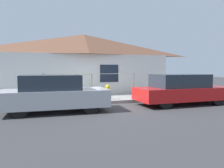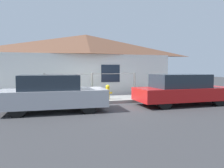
{
  "view_description": "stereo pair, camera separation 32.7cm",
  "coord_description": "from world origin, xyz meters",
  "px_view_note": "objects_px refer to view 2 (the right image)",
  "views": [
    {
      "loc": [
        -2.49,
        -9.43,
        1.62
      ],
      "look_at": [
        0.67,
        0.3,
        0.9
      ],
      "focal_mm": 35.0,
      "sensor_mm": 36.0,
      "label": 1
    },
    {
      "loc": [
        -2.18,
        -9.52,
        1.62
      ],
      "look_at": [
        0.67,
        0.3,
        0.9
      ],
      "focal_mm": 35.0,
      "sensor_mm": 36.0,
      "label": 2
    }
  ],
  "objects_px": {
    "potted_plant_near_hydrant": "(98,91)",
    "fire_hydrant": "(108,92)",
    "potted_plant_by_fence": "(58,91)",
    "potted_plant_corner": "(160,89)",
    "car_left": "(53,94)",
    "car_right": "(182,90)"
  },
  "relations": [
    {
      "from": "potted_plant_corner",
      "to": "fire_hydrant",
      "type": "bearing_deg",
      "value": -165.14
    },
    {
      "from": "car_left",
      "to": "potted_plant_by_fence",
      "type": "distance_m",
      "value": 2.55
    },
    {
      "from": "potted_plant_near_hydrant",
      "to": "potted_plant_by_fence",
      "type": "distance_m",
      "value": 2.01
    },
    {
      "from": "fire_hydrant",
      "to": "potted_plant_near_hydrant",
      "type": "relative_size",
      "value": 1.28
    },
    {
      "from": "potted_plant_by_fence",
      "to": "fire_hydrant",
      "type": "bearing_deg",
      "value": -21.34
    },
    {
      "from": "fire_hydrant",
      "to": "potted_plant_by_fence",
      "type": "bearing_deg",
      "value": 158.66
    },
    {
      "from": "potted_plant_by_fence",
      "to": "potted_plant_corner",
      "type": "relative_size",
      "value": 1.23
    },
    {
      "from": "car_left",
      "to": "car_right",
      "type": "height_order",
      "value": "car_left"
    },
    {
      "from": "potted_plant_by_fence",
      "to": "potted_plant_corner",
      "type": "xyz_separation_m",
      "value": [
        5.57,
        -0.01,
        -0.08
      ]
    },
    {
      "from": "potted_plant_near_hydrant",
      "to": "potted_plant_corner",
      "type": "xyz_separation_m",
      "value": [
        3.56,
        -0.09,
        0.01
      ]
    },
    {
      "from": "car_right",
      "to": "potted_plant_near_hydrant",
      "type": "distance_m",
      "value": 4.17
    },
    {
      "from": "potted_plant_corner",
      "to": "car_right",
      "type": "bearing_deg",
      "value": -97.23
    },
    {
      "from": "car_left",
      "to": "potted_plant_near_hydrant",
      "type": "bearing_deg",
      "value": 49.7
    },
    {
      "from": "car_right",
      "to": "fire_hydrant",
      "type": "distance_m",
      "value": 3.41
    },
    {
      "from": "fire_hydrant",
      "to": "potted_plant_corner",
      "type": "height_order",
      "value": "fire_hydrant"
    },
    {
      "from": "car_right",
      "to": "potted_plant_corner",
      "type": "bearing_deg",
      "value": 82.24
    },
    {
      "from": "car_left",
      "to": "potted_plant_corner",
      "type": "relative_size",
      "value": 6.86
    },
    {
      "from": "fire_hydrant",
      "to": "potted_plant_near_hydrant",
      "type": "height_order",
      "value": "fire_hydrant"
    },
    {
      "from": "potted_plant_near_hydrant",
      "to": "fire_hydrant",
      "type": "bearing_deg",
      "value": -75.2
    },
    {
      "from": "fire_hydrant",
      "to": "potted_plant_near_hydrant",
      "type": "xyz_separation_m",
      "value": [
        -0.26,
        0.97,
        -0.06
      ]
    },
    {
      "from": "potted_plant_corner",
      "to": "potted_plant_by_fence",
      "type": "bearing_deg",
      "value": 179.92
    },
    {
      "from": "potted_plant_near_hydrant",
      "to": "potted_plant_by_fence",
      "type": "bearing_deg",
      "value": -177.63
    }
  ]
}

